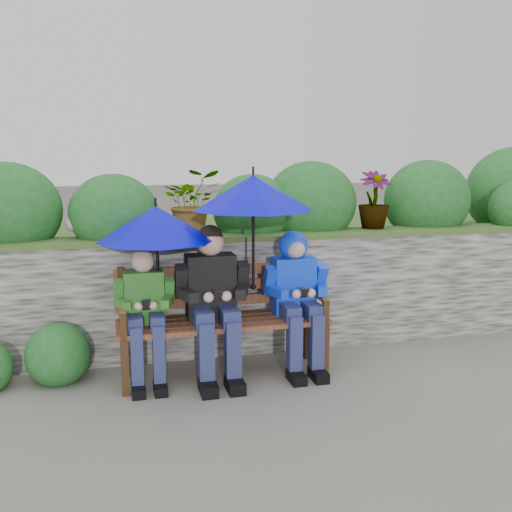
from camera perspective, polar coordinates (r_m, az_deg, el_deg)
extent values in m
plane|color=#616259|center=(4.50, 0.32, -12.22)|extent=(60.00, 60.00, 0.00)
cube|color=#383533|center=(5.04, -1.82, -3.80)|extent=(8.00, 0.40, 1.00)
cube|color=#213B1C|center=(4.94, -1.86, 1.95)|extent=(8.00, 0.42, 0.04)
cube|color=#213B1C|center=(6.19, -4.22, -1.40)|extent=(8.00, 2.00, 0.96)
ellipsoid|color=#14541A|center=(5.09, -23.63, 4.22)|extent=(0.87, 0.70, 0.79)
ellipsoid|color=#14541A|center=(4.93, -14.04, 4.13)|extent=(0.74, 0.59, 0.67)
ellipsoid|color=#14541A|center=(5.18, -0.39, 4.63)|extent=(0.72, 0.58, 0.65)
ellipsoid|color=#14541A|center=(5.40, 5.52, 5.29)|extent=(0.87, 0.70, 0.79)
ellipsoid|color=#14541A|center=(5.94, 16.72, 5.37)|extent=(0.88, 0.71, 0.80)
sphere|color=#C57D9C|center=(4.92, -17.74, 3.09)|extent=(0.14, 0.14, 0.14)
sphere|color=#C57D9C|center=(5.02, -1.97, 3.70)|extent=(0.14, 0.14, 0.14)
sphere|color=#C57D9C|center=(5.75, 17.29, 4.05)|extent=(0.14, 0.14, 0.14)
imported|color=#14541A|center=(4.94, -6.40, 5.38)|extent=(0.50, 0.43, 0.56)
imported|color=#14541A|center=(5.44, 11.72, 5.54)|extent=(0.30, 0.30, 0.54)
sphere|color=#14541A|center=(4.65, -19.18, -9.32)|extent=(0.49, 0.49, 0.49)
cube|color=#342011|center=(4.25, -12.97, -10.88)|extent=(0.05, 0.05, 0.41)
cube|color=#342011|center=(4.64, -13.10, -9.11)|extent=(0.05, 0.05, 0.41)
cube|color=#342011|center=(4.53, 6.89, -9.37)|extent=(0.05, 0.05, 0.41)
cube|color=#342011|center=(4.89, 5.16, -7.86)|extent=(0.05, 0.05, 0.41)
cube|color=brown|center=(4.29, -2.81, -7.32)|extent=(1.63, 0.09, 0.04)
cube|color=brown|center=(4.40, -3.11, -6.88)|extent=(1.63, 0.09, 0.04)
cube|color=brown|center=(4.51, -3.41, -6.46)|extent=(1.63, 0.09, 0.04)
cube|color=brown|center=(4.62, -3.68, -6.05)|extent=(1.63, 0.09, 0.04)
cube|color=#342011|center=(4.53, -13.32, -3.89)|extent=(0.05, 0.05, 0.45)
cube|color=brown|center=(4.33, -13.25, -4.93)|extent=(0.05, 0.42, 0.04)
cube|color=#342011|center=(4.16, -13.13, -6.97)|extent=(0.05, 0.05, 0.20)
cube|color=#342011|center=(4.80, 5.17, -2.90)|extent=(0.05, 0.05, 0.45)
cube|color=brown|center=(4.60, 6.08, -3.82)|extent=(0.05, 0.42, 0.04)
cube|color=#342011|center=(4.44, 6.97, -5.68)|extent=(0.05, 0.05, 0.20)
cube|color=brown|center=(4.64, -3.81, -4.49)|extent=(1.63, 0.03, 0.08)
cube|color=brown|center=(4.61, -3.83, -2.96)|extent=(1.63, 0.03, 0.08)
cube|color=brown|center=(4.58, -3.85, -1.42)|extent=(1.63, 0.03, 0.08)
cube|color=#316326|center=(4.42, -11.14, -4.03)|extent=(0.30, 0.17, 0.40)
sphere|color=tan|center=(4.34, -11.25, -0.57)|extent=(0.17, 0.17, 0.17)
sphere|color=#9E8455|center=(4.35, -11.27, -0.17)|extent=(0.16, 0.16, 0.16)
cube|color=navy|center=(4.32, -12.01, -6.43)|extent=(0.10, 0.28, 0.10)
cube|color=navy|center=(4.26, -11.81, -10.15)|extent=(0.09, 0.10, 0.50)
cube|color=black|center=(4.29, -11.67, -13.06)|extent=(0.10, 0.19, 0.07)
cube|color=navy|center=(4.33, -9.92, -6.33)|extent=(0.10, 0.28, 0.10)
cube|color=navy|center=(4.27, -9.67, -10.04)|extent=(0.09, 0.10, 0.50)
cube|color=black|center=(4.30, -9.53, -12.94)|extent=(0.10, 0.19, 0.07)
cube|color=#316326|center=(4.36, -13.59, -3.61)|extent=(0.07, 0.16, 0.22)
cube|color=#316326|center=(4.26, -13.19, -4.75)|extent=(0.11, 0.18, 0.06)
sphere|color=tan|center=(4.19, -11.67, -4.95)|extent=(0.06, 0.06, 0.06)
cube|color=#316326|center=(4.38, -8.68, -3.39)|extent=(0.07, 0.16, 0.22)
cube|color=#316326|center=(4.28, -8.85, -4.54)|extent=(0.11, 0.18, 0.06)
sphere|color=tan|center=(4.20, -10.24, -4.88)|extent=(0.06, 0.06, 0.06)
cube|color=black|center=(4.18, -10.95, -4.83)|extent=(0.06, 0.07, 0.09)
cube|color=black|center=(4.46, -4.56, -3.04)|extent=(0.37, 0.22, 0.51)
sphere|color=tan|center=(4.38, -4.58, 1.34)|extent=(0.21, 0.21, 0.21)
sphere|color=black|center=(4.38, -4.61, 1.83)|extent=(0.20, 0.20, 0.20)
cube|color=navy|center=(4.32, -5.43, -6.04)|extent=(0.13, 0.35, 0.13)
cube|color=navy|center=(4.24, -5.00, -10.00)|extent=(0.11, 0.12, 0.51)
cube|color=black|center=(4.25, -4.81, -12.97)|extent=(0.12, 0.24, 0.09)
cube|color=navy|center=(4.36, -2.84, -5.89)|extent=(0.13, 0.35, 0.13)
cube|color=navy|center=(4.27, -2.33, -9.81)|extent=(0.11, 0.12, 0.51)
cube|color=black|center=(4.29, -2.13, -12.75)|extent=(0.12, 0.24, 0.09)
cube|color=black|center=(4.36, -7.53, -2.51)|extent=(0.09, 0.20, 0.28)
cube|color=black|center=(4.24, -6.83, -3.92)|extent=(0.14, 0.23, 0.08)
sphere|color=tan|center=(4.17, -4.76, -4.14)|extent=(0.08, 0.08, 0.08)
cube|color=black|center=(4.44, -1.43, -2.20)|extent=(0.09, 0.20, 0.28)
cube|color=black|center=(4.31, -1.44, -3.62)|extent=(0.14, 0.23, 0.08)
sphere|color=tan|center=(4.19, -2.98, -4.04)|extent=(0.08, 0.08, 0.08)
cube|color=black|center=(4.16, -3.84, -3.98)|extent=(0.06, 0.07, 0.09)
cube|color=#000BC9|center=(4.62, 3.74, -2.89)|extent=(0.34, 0.20, 0.46)
sphere|color=tan|center=(4.55, 3.86, 0.89)|extent=(0.19, 0.19, 0.19)
sphere|color=#000BC9|center=(4.57, 3.75, 1.07)|extent=(0.23, 0.23, 0.23)
sphere|color=tan|center=(4.50, 4.04, 0.67)|extent=(0.14, 0.14, 0.14)
cube|color=navy|center=(4.49, 3.26, -5.49)|extent=(0.12, 0.32, 0.12)
cube|color=navy|center=(4.42, 3.85, -9.16)|extent=(0.10, 0.11, 0.50)
cube|color=black|center=(4.45, 4.05, -11.98)|extent=(0.11, 0.22, 0.08)
cube|color=navy|center=(4.55, 5.40, -5.32)|extent=(0.12, 0.32, 0.12)
cube|color=navy|center=(4.48, 6.04, -8.94)|extent=(0.10, 0.11, 0.50)
cube|color=black|center=(4.50, 6.25, -11.73)|extent=(0.11, 0.22, 0.08)
cube|color=#000BC9|center=(4.50, 1.37, -2.45)|extent=(0.08, 0.18, 0.25)
cube|color=#000BC9|center=(4.41, 2.18, -3.66)|extent=(0.13, 0.21, 0.07)
sphere|color=tan|center=(4.36, 4.08, -3.82)|extent=(0.07, 0.07, 0.07)
cube|color=#000BC9|center=(4.63, 6.44, -2.16)|extent=(0.08, 0.18, 0.25)
cube|color=#000BC9|center=(4.52, 6.65, -3.36)|extent=(0.13, 0.21, 0.07)
sphere|color=tan|center=(4.40, 5.55, -3.72)|extent=(0.07, 0.07, 0.07)
cube|color=black|center=(4.37, 4.86, -3.68)|extent=(0.06, 0.07, 0.09)
cone|color=#0000CA|center=(4.29, -9.96, 3.20)|extent=(0.88, 0.88, 0.26)
cylinder|color=black|center=(4.28, -10.02, 5.36)|extent=(0.02, 0.02, 0.06)
cylinder|color=black|center=(4.33, -9.86, -0.22)|extent=(0.02, 0.02, 0.52)
sphere|color=black|center=(4.38, -9.75, -3.57)|extent=(0.04, 0.04, 0.04)
cone|color=#0000CA|center=(4.30, -0.29, 6.36)|extent=(0.93, 0.93, 0.27)
cylinder|color=black|center=(4.30, -0.29, 8.53)|extent=(0.02, 0.02, 0.06)
cylinder|color=black|center=(4.34, -0.28, 1.58)|extent=(0.02, 0.02, 0.72)
sphere|color=black|center=(4.41, -0.28, -3.08)|extent=(0.04, 0.04, 0.04)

